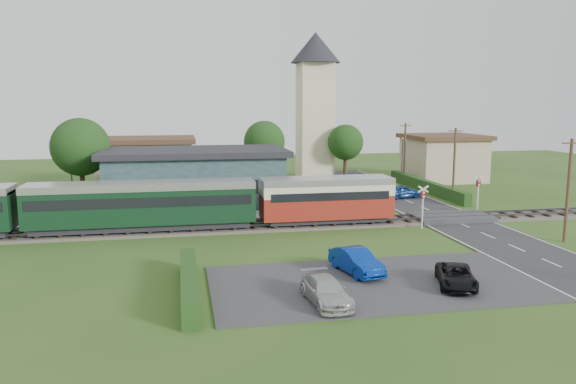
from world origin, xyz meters
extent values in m
plane|color=#2D4C19|center=(0.00, 0.00, 0.00)|extent=(120.00, 120.00, 0.00)
cube|color=#4C443D|center=(0.00, 2.00, 0.10)|extent=(76.00, 3.20, 0.20)
cube|color=#3F3F47|center=(0.00, 1.28, 0.42)|extent=(76.00, 0.08, 0.15)
cube|color=#3F3F47|center=(0.00, 2.72, 0.42)|extent=(76.00, 0.08, 0.15)
cube|color=#28282B|center=(10.00, 0.00, 0.03)|extent=(6.00, 70.00, 0.05)
cube|color=#333335|center=(-1.50, -12.00, 0.04)|extent=(17.00, 9.00, 0.08)
cube|color=#333335|center=(10.00, 2.00, 0.23)|extent=(6.20, 3.40, 0.45)
cube|color=gray|center=(-10.00, 5.20, 0.23)|extent=(30.00, 3.00, 0.45)
cube|color=beige|center=(-18.00, 5.20, 1.65)|extent=(2.00, 2.00, 2.40)
cube|color=#232328|center=(-18.00, 5.20, 2.93)|extent=(2.30, 2.30, 0.15)
cube|color=#24403F|center=(-10.00, 11.00, 2.40)|extent=(15.00, 8.00, 4.80)
cube|color=#232328|center=(-10.00, 11.00, 5.05)|extent=(16.00, 9.00, 0.50)
cube|color=#232328|center=(-10.00, 7.06, 1.10)|extent=(1.20, 0.12, 2.20)
cube|color=black|center=(-15.00, 7.06, 2.40)|extent=(1.00, 0.12, 1.20)
cube|color=black|center=(-13.00, 7.06, 2.40)|extent=(1.00, 0.12, 1.20)
cube|color=black|center=(-7.00, 7.06, 2.40)|extent=(1.00, 0.12, 1.20)
cube|color=black|center=(-5.00, 7.06, 2.40)|extent=(1.00, 0.12, 1.20)
cube|color=#232328|center=(-0.39, 2.00, 0.59)|extent=(9.00, 2.20, 0.50)
cube|color=maroon|center=(-0.39, 2.00, 1.59)|extent=(10.00, 2.80, 1.80)
cube|color=beige|center=(-0.39, 2.00, 2.84)|extent=(10.00, 2.82, 0.90)
cube|color=black|center=(-0.39, 2.00, 2.49)|extent=(9.00, 2.88, 0.60)
cube|color=#B3B3B3|center=(-0.39, 2.00, 3.49)|extent=(10.00, 2.90, 0.45)
cube|color=#232328|center=(-13.99, 2.00, 0.59)|extent=(15.20, 2.20, 0.50)
cube|color=black|center=(-13.99, 2.00, 2.09)|extent=(16.00, 2.80, 2.60)
cube|color=black|center=(-13.99, 2.00, 2.49)|extent=(15.40, 2.86, 0.70)
cube|color=#B3B3B3|center=(-13.99, 2.00, 3.49)|extent=(16.00, 2.90, 0.50)
cube|color=beige|center=(5.00, 28.00, 7.00)|extent=(4.00, 4.00, 14.00)
cone|color=#232328|center=(5.00, 28.00, 15.80)|extent=(6.00, 6.00, 3.60)
cube|color=tan|center=(-15.00, 25.00, 2.50)|extent=(10.00, 8.00, 5.00)
cube|color=#472D1E|center=(-15.00, 25.00, 5.25)|extent=(10.80, 8.80, 0.50)
cube|color=tan|center=(20.00, 24.00, 2.50)|extent=(8.00, 8.00, 5.00)
cube|color=#472D1E|center=(20.00, 24.00, 5.25)|extent=(8.80, 8.80, 0.50)
cube|color=#193814|center=(-11.00, -12.00, 0.60)|extent=(0.80, 9.00, 1.20)
cube|color=#193814|center=(14.20, 16.00, 0.60)|extent=(0.80, 18.00, 1.20)
cube|color=#193814|center=(-10.00, 15.50, 0.65)|extent=(22.00, 0.80, 1.30)
cylinder|color=#332316|center=(-20.00, 14.00, 2.06)|extent=(0.44, 0.44, 4.12)
sphere|color=#143311|center=(-20.00, 14.00, 5.40)|extent=(5.20, 5.20, 5.20)
cylinder|color=#332316|center=(-2.00, 23.00, 1.93)|extent=(0.44, 0.44, 3.85)
sphere|color=#143311|center=(-2.00, 23.00, 5.04)|extent=(4.60, 4.60, 4.60)
cylinder|color=#332316|center=(8.00, 25.00, 1.79)|extent=(0.44, 0.44, 3.58)
sphere|color=#143311|center=(8.00, 25.00, 4.68)|extent=(4.20, 4.20, 4.20)
cylinder|color=#473321|center=(14.20, -6.00, 3.50)|extent=(0.22, 0.22, 7.00)
cube|color=#473321|center=(14.20, -6.00, 6.70)|extent=(1.40, 0.10, 0.10)
cylinder|color=#473321|center=(14.20, 10.00, 3.50)|extent=(0.22, 0.22, 7.00)
cube|color=#473321|center=(14.20, 10.00, 6.70)|extent=(1.40, 0.10, 0.10)
cylinder|color=#473321|center=(14.20, 22.00, 3.50)|extent=(0.22, 0.22, 7.00)
cube|color=#473321|center=(14.20, 22.00, 6.70)|extent=(1.40, 0.10, 0.10)
cylinder|color=silver|center=(6.40, -0.40, 1.50)|extent=(0.12, 0.12, 3.00)
cube|color=#232328|center=(6.40, -0.40, 2.60)|extent=(0.35, 0.18, 0.55)
sphere|color=#FF190C|center=(6.40, -0.52, 2.75)|extent=(0.14, 0.14, 0.14)
sphere|color=#FF190C|center=(6.40, -0.52, 2.45)|extent=(0.14, 0.14, 0.14)
cube|color=silver|center=(6.40, -0.40, 3.00)|extent=(0.84, 0.05, 0.55)
cube|color=silver|center=(6.40, -0.40, 3.00)|extent=(0.84, 0.05, 0.55)
cylinder|color=silver|center=(13.60, 4.40, 1.50)|extent=(0.12, 0.12, 3.00)
cube|color=#232328|center=(13.60, 4.40, 2.60)|extent=(0.35, 0.18, 0.55)
sphere|color=#FF190C|center=(13.60, 4.28, 2.75)|extent=(0.14, 0.14, 0.14)
sphere|color=#FF190C|center=(13.60, 4.28, 2.45)|extent=(0.14, 0.14, 0.14)
cube|color=silver|center=(13.60, 4.40, 3.00)|extent=(0.84, 0.05, 0.55)
cube|color=silver|center=(13.60, 4.40, 3.00)|extent=(0.84, 0.05, 0.55)
cylinder|color=#3F3F47|center=(-22.00, 20.00, 2.50)|extent=(0.14, 0.14, 5.00)
sphere|color=orange|center=(-22.00, 20.00, 5.00)|extent=(0.30, 0.30, 0.30)
cylinder|color=#3F3F47|center=(16.00, 27.00, 2.50)|extent=(0.14, 0.14, 5.00)
sphere|color=orange|center=(16.00, 27.00, 5.00)|extent=(0.30, 0.30, 0.30)
imported|color=navy|center=(10.08, 12.41, 0.70)|extent=(4.03, 2.23, 1.30)
imported|color=navy|center=(-1.91, -10.29, 0.75)|extent=(2.27, 4.29, 1.34)
imported|color=#B3B3B3|center=(-4.74, -14.50, 0.67)|extent=(1.96, 4.19, 1.18)
imported|color=black|center=(2.41, -13.41, 0.61)|extent=(2.94, 4.21, 1.07)
imported|color=gray|center=(-1.90, 5.02, 1.28)|extent=(0.61, 0.41, 1.66)
imported|color=gray|center=(-17.63, 4.73, 1.21)|extent=(0.81, 0.90, 1.51)
camera|label=1|loc=(-11.24, -38.82, 9.39)|focal=35.00mm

